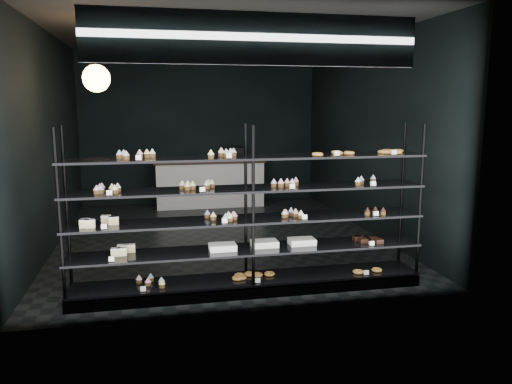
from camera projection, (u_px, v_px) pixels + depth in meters
room at (218, 138)px, 7.82m from camera, size 5.01×6.01×3.20m
display_shelf at (248, 238)px, 5.63m from camera, size 4.00×0.50×1.91m
signage at (256, 39)px, 4.80m from camera, size 3.30×0.05×0.50m
pendant_lamp at (96, 78)px, 6.38m from camera, size 0.35×0.35×0.90m
service_counter at (210, 182)px, 10.46m from camera, size 2.29×0.65×1.23m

